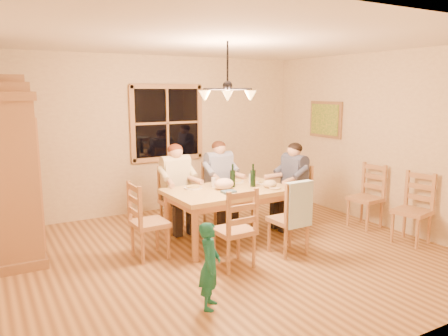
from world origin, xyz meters
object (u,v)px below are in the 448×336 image
chair_end_left (150,235)px  wine_bottle_b (253,175)px  chair_far_left (177,211)px  chair_spare_back (365,208)px  chair_spare_front (411,222)px  wine_bottle_a (233,175)px  chair_near_left (234,242)px  adult_woman (176,177)px  chair_end_right (293,209)px  chair_far_right (219,205)px  adult_slate_man (294,175)px  dining_table (228,196)px  adult_plaid_man (219,172)px  armoire (8,175)px  child (210,265)px  chandelier (228,93)px  chair_near_right (288,231)px

chair_end_left → wine_bottle_b: (1.55, -0.01, 0.62)m
chair_far_left → chair_spare_back: (2.63, -1.27, 0.00)m
chair_spare_front → wine_bottle_b: bearing=43.8°
chair_end_left → wine_bottle_a: 1.44m
chair_near_left → adult_woman: (-0.05, 1.60, 0.54)m
chair_end_right → adult_woman: adult_woman is taller
wine_bottle_b → chair_spare_back: wine_bottle_b is taller
chair_far_right → wine_bottle_b: size_ratio=3.00×
adult_slate_man → wine_bottle_b: size_ratio=2.65×
wine_bottle_b → chair_spare_front: 2.30m
dining_table → adult_woman: (-0.45, 0.79, 0.18)m
adult_slate_man → chair_far_right: bearing=46.6°
chair_end_left → dining_table: bearing=90.0°
dining_table → adult_plaid_man: (0.30, 0.81, 0.18)m
adult_woman → adult_plaid_man: size_ratio=1.00×
chair_near_left → wine_bottle_b: 1.25m
chair_spare_front → armoire: bearing=54.3°
chair_end_right → child: size_ratio=1.14×
armoire → adult_plaid_man: (2.99, -0.10, -0.22)m
adult_slate_man → chair_end_left: bearing=90.0°
chair_far_right → chair_near_left: (-0.70, -1.62, 0.00)m
adult_plaid_man → wine_bottle_a: 0.76m
chandelier → wine_bottle_b: size_ratio=2.33×
chair_end_left → adult_woman: 1.22m
adult_slate_man → dining_table: bearing=90.0°
chair_far_left → adult_plaid_man: bearing=180.0°
armoire → dining_table: armoire is taller
adult_woman → chair_spare_back: size_ratio=0.88×
chair_far_left → chair_near_right: bearing=117.9°
chair_near_left → chair_spare_back: bearing=5.5°
chandelier → dining_table: bearing=58.5°
armoire → adult_woman: bearing=-3.2°
chair_near_left → chair_spare_back: 2.60m
adult_plaid_man → chair_spare_back: adult_plaid_man is taller
adult_woman → wine_bottle_a: bearing=127.0°
adult_slate_man → chair_spare_front: size_ratio=0.88×
dining_table → chair_end_left: size_ratio=1.74×
chair_end_left → chair_spare_front: (3.36, -1.29, 0.00)m
armoire → chair_end_left: bearing=-32.1°
adult_plaid_man → child: (-1.43, -2.38, -0.41)m
dining_table → chair_end_left: bearing=-178.1°
chair_far_left → chair_spare_back: 2.92m
dining_table → wine_bottle_b: bearing=-7.8°
chair_far_right → child: (-1.43, -2.38, 0.13)m
armoire → chair_end_right: size_ratio=2.32×
chair_far_left → chair_near_right: same height
armoire → child: 3.00m
chair_end_right → wine_bottle_b: wine_bottle_b is taller
wine_bottle_b → chair_spare_back: (1.81, -0.43, -0.62)m
chair_near_right → chair_spare_front: (1.74, -0.54, 0.00)m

